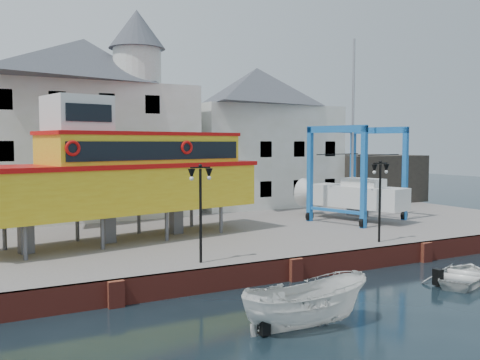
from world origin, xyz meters
name	(u,v)px	position (x,y,z in m)	size (l,w,h in m)	color
ground	(295,281)	(0.00, 0.00, 0.00)	(140.00, 140.00, 0.00)	#16242C
hardstanding	(196,233)	(0.00, 11.00, 0.50)	(44.00, 22.00, 1.00)	#625A55
quay_wall	(294,269)	(0.00, 0.10, 0.50)	(44.00, 0.47, 1.00)	maroon
building_white_main	(88,125)	(-4.87, 18.39, 7.34)	(14.00, 8.30, 14.00)	beige
building_white_right	(257,137)	(9.00, 19.00, 6.60)	(12.00, 8.00, 11.20)	beige
shed_dark	(366,178)	(19.00, 17.00, 3.00)	(8.00, 7.00, 4.00)	black
lamp_post_left	(200,188)	(-4.00, 1.20, 4.17)	(1.12, 0.32, 4.20)	black
lamp_post_right	(380,180)	(6.00, 1.20, 4.17)	(1.12, 0.32, 4.20)	black
tour_boat	(108,175)	(-6.24, 7.63, 4.46)	(17.31, 7.48, 7.34)	#59595E
travel_lift	(348,190)	(9.91, 8.37, 2.98)	(6.49, 8.07, 11.82)	#1C6BAF
motorboat_a	(306,328)	(-3.07, -5.19, 0.00)	(1.76, 4.69, 1.81)	silver
motorboat_b	(463,282)	(6.41, -3.66, 0.00)	(2.96, 4.14, 0.86)	silver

